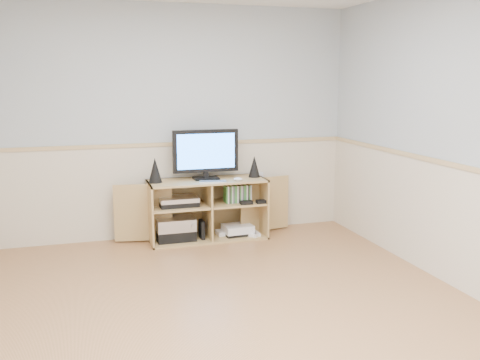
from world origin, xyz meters
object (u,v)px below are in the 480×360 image
object	(u,v)px
media_cabinet	(206,208)
keyboard	(213,182)
game_consoles	(236,230)
monitor	(206,153)

from	to	relation	value
media_cabinet	keyboard	bearing A→B (deg)	-81.40
keyboard	game_consoles	distance (m)	0.67
media_cabinet	game_consoles	distance (m)	0.42
monitor	keyboard	distance (m)	0.34
keyboard	game_consoles	xyz separation A→B (m)	(0.29, 0.13, -0.59)
keyboard	monitor	bearing A→B (deg)	113.04
monitor	keyboard	size ratio (longest dim) A/B	2.52
media_cabinet	game_consoles	bearing A→B (deg)	-11.92
monitor	game_consoles	xyz separation A→B (m)	(0.32, -0.06, -0.87)
media_cabinet	monitor	xyz separation A→B (m)	(0.00, -0.01, 0.61)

